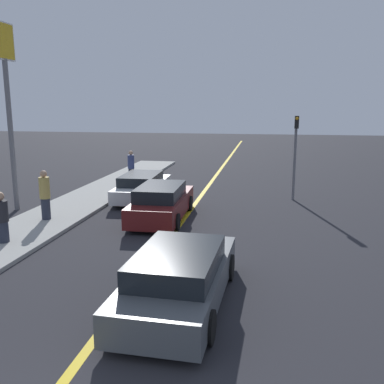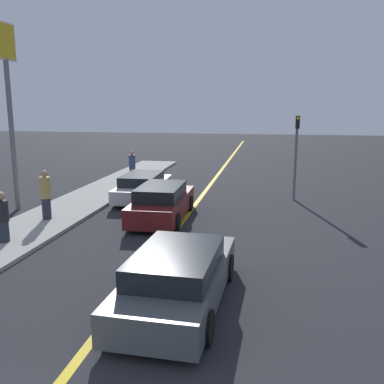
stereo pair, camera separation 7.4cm
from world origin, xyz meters
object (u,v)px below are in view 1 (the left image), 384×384
at_px(pedestrian_mid_group, 1,218).
at_px(pedestrian_far_standing, 45,195).
at_px(pedestrian_by_sign, 131,166).
at_px(traffic_light, 295,149).
at_px(car_ahead_center, 162,202).
at_px(roadside_sign, 6,80).
at_px(car_near_right_lane, 179,277).
at_px(car_far_distant, 142,186).

relative_size(pedestrian_mid_group, pedestrian_far_standing, 0.87).
xyz_separation_m(pedestrian_mid_group, pedestrian_by_sign, (0.67, 10.67, 0.08)).
relative_size(pedestrian_far_standing, pedestrian_by_sign, 1.07).
bearing_deg(pedestrian_mid_group, traffic_light, 41.59).
distance_m(car_ahead_center, roadside_sign, 7.75).
xyz_separation_m(pedestrian_mid_group, pedestrian_far_standing, (-0.02, 2.70, 0.14)).
height_order(pedestrian_by_sign, traffic_light, traffic_light).
bearing_deg(car_near_right_lane, pedestrian_far_standing, 139.88).
distance_m(car_far_distant, pedestrian_by_sign, 3.97).
bearing_deg(pedestrian_far_standing, roadside_sign, 144.23).
distance_m(pedestrian_far_standing, traffic_light, 10.75).
height_order(car_far_distant, pedestrian_mid_group, pedestrian_mid_group).
distance_m(car_near_right_lane, traffic_light, 11.56).
xyz_separation_m(car_ahead_center, car_far_distant, (-1.71, 3.21, -0.05)).
relative_size(car_near_right_lane, car_ahead_center, 1.03).
distance_m(pedestrian_mid_group, roadside_sign, 6.44).
distance_m(pedestrian_by_sign, traffic_light, 8.97).
distance_m(car_ahead_center, traffic_light, 6.84).
height_order(car_near_right_lane, traffic_light, traffic_light).
distance_m(pedestrian_far_standing, roadside_sign, 4.95).
bearing_deg(pedestrian_mid_group, pedestrian_by_sign, 86.40).
bearing_deg(car_near_right_lane, traffic_light, 76.88).
bearing_deg(pedestrian_mid_group, pedestrian_far_standing, 90.50).
bearing_deg(car_far_distant, pedestrian_by_sign, 113.08).
bearing_deg(car_far_distant, pedestrian_far_standing, -120.64).
height_order(car_ahead_center, roadside_sign, roadside_sign).
relative_size(car_far_distant, roadside_sign, 0.64).
relative_size(car_near_right_lane, pedestrian_mid_group, 3.06).
relative_size(car_near_right_lane, pedestrian_by_sign, 2.85).
xyz_separation_m(car_ahead_center, traffic_light, (5.09, 4.23, 1.70)).
relative_size(car_near_right_lane, roadside_sign, 0.66).
relative_size(car_ahead_center, pedestrian_far_standing, 2.58).
relative_size(pedestrian_by_sign, roadside_sign, 0.23).
height_order(car_ahead_center, pedestrian_by_sign, pedestrian_by_sign).
height_order(car_far_distant, roadside_sign, roadside_sign).
bearing_deg(car_far_distant, traffic_light, 6.37).
relative_size(car_near_right_lane, pedestrian_far_standing, 2.66).
xyz_separation_m(car_ahead_center, roadside_sign, (-6.26, 0.37, 4.56)).
distance_m(car_near_right_lane, roadside_sign, 11.91).
xyz_separation_m(car_far_distant, pedestrian_mid_group, (-2.36, -7.10, 0.30)).
xyz_separation_m(pedestrian_far_standing, traffic_light, (9.18, 5.43, 1.31)).
relative_size(pedestrian_far_standing, roadside_sign, 0.25).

